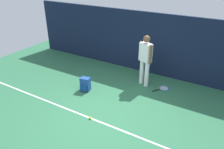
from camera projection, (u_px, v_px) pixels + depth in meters
ground_plane at (105, 113)px, 6.11m from camera, size 12.00×12.00×0.00m
back_fence at (149, 44)px, 7.91m from camera, size 10.00×0.10×2.20m
court_line at (96, 120)px, 5.80m from camera, size 9.00×0.05×0.00m
tennis_player at (145, 58)px, 7.10m from camera, size 0.49×0.36×1.70m
tennis_racket at (163, 88)px, 7.26m from camera, size 0.49×0.61×0.03m
backpack at (85, 84)px, 7.08m from camera, size 0.33×0.32×0.44m
tennis_ball_near_player at (90, 118)px, 5.84m from camera, size 0.07×0.07×0.07m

